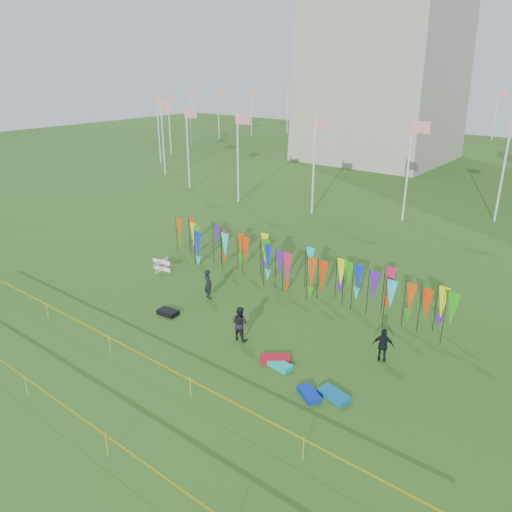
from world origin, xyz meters
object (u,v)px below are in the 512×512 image
Objects in this scene: person_right at (383,345)px; kite_bag_turquoise at (280,365)px; box_kite at (162,265)px; person_mid at (240,323)px; person_left at (208,284)px; kite_bag_teal at (334,395)px; kite_bag_black at (168,312)px; kite_bag_blue at (309,394)px; kite_bag_red at (275,359)px.

person_right is 4.40m from kite_bag_turquoise.
box_kite is 14.73m from person_right.
person_mid reaches higher than person_right.
kite_bag_teal is at bearing -179.45° from person_left.
person_left is 1.54× the size of kite_bag_turquoise.
kite_bag_teal is (9.86, -0.64, -0.00)m from kite_bag_black.
box_kite is 0.69× the size of kite_bag_blue.
box_kite is at bearing -23.97° from person_mid.
person_right reaches higher than box_kite.
person_right is at bearing 74.44° from kite_bag_blue.
kite_bag_teal is at bearing -3.70° from kite_bag_black.
box_kite reaches higher than kite_bag_turquoise.
person_right is 1.48× the size of kite_bag_black.
person_right is 1.43× the size of kite_bag_turquoise.
person_left is at bearing -32.89° from person_mid.
kite_bag_black is at bearing 176.30° from kite_bag_teal.
person_mid is at bearing -19.64° from box_kite.
kite_bag_teal reaches higher than kite_bag_turquoise.
kite_bag_turquoise is (2.74, -0.70, -0.70)m from person_mid.
person_mid is 5.66m from kite_bag_teal.
kite_bag_teal is (5.51, -1.06, -0.70)m from person_mid.
kite_bag_turquoise is at bearing 172.60° from kite_bag_teal.
kite_bag_teal is (2.77, -0.36, 0.01)m from kite_bag_turquoise.
person_left is 1.54× the size of kite_bag_blue.
person_left reaches higher than person_mid.
person_mid is (4.08, -2.22, -0.00)m from person_left.
kite_bag_teal is at bearing 33.99° from kite_bag_blue.
person_left is at bearing -11.14° from box_kite.
person_left is 9.92m from person_right.
box_kite is 12.23m from kite_bag_turquoise.
kite_bag_red is 3.23m from kite_bag_teal.
person_mid is 1.54× the size of kite_bag_blue.
box_kite is at bearing 8.30° from person_left.
person_right is 1.26× the size of kite_bag_teal.
kite_bag_blue is at bearing -23.74° from kite_bag_turquoise.
kite_bag_turquoise is (-3.10, -3.06, -0.65)m from person_right.
person_mid is at bearing 169.11° from kite_bag_teal.
person_right reaches higher than kite_bag_black.
person_mid is at bearing 168.72° from kite_bag_red.
person_left is 9.63m from kite_bag_blue.
box_kite is 11.78m from kite_bag_red.
person_left is at bearing 156.80° from kite_bag_turquoise.
person_right is at bearing 38.92° from kite_bag_red.
person_mid reaches higher than kite_bag_turquoise.
kite_bag_blue is 9.16m from kite_bag_black.
kite_bag_turquoise is at bearing -2.24° from kite_bag_black.
box_kite is 0.45× the size of person_mid.
kite_bag_blue is (-1.10, -3.94, -0.64)m from person_right.
person_mid reaches higher than kite_bag_blue.
kite_bag_red is at bearing 169.40° from kite_bag_teal.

